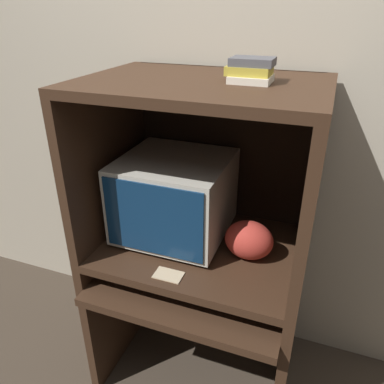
% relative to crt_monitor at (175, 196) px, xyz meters
% --- Properties ---
extents(wall_back, '(6.00, 0.06, 2.60)m').
position_rel_crt_monitor_xyz_m(wall_back, '(0.14, 0.34, 0.34)').
color(wall_back, '#B2A893').
rests_on(wall_back, ground_plane).
extents(desk_base, '(0.90, 0.71, 0.65)m').
position_rel_crt_monitor_xyz_m(desk_base, '(0.14, -0.09, -0.55)').
color(desk_base, '#382316').
rests_on(desk_base, ground_plane).
extents(desk_monitor_shelf, '(0.90, 0.65, 0.12)m').
position_rel_crt_monitor_xyz_m(desk_monitor_shelf, '(0.14, -0.04, -0.22)').
color(desk_monitor_shelf, '#382316').
rests_on(desk_monitor_shelf, desk_base).
extents(hutch_upper, '(0.90, 0.65, 0.71)m').
position_rel_crt_monitor_xyz_m(hutch_upper, '(0.14, -0.01, 0.27)').
color(hutch_upper, '#382316').
rests_on(hutch_upper, desk_monitor_shelf).
extents(crt_monitor, '(0.46, 0.46, 0.37)m').
position_rel_crt_monitor_xyz_m(crt_monitor, '(0.00, 0.00, 0.00)').
color(crt_monitor, beige).
rests_on(crt_monitor, desk_monitor_shelf).
extents(keyboard, '(0.44, 0.15, 0.03)m').
position_rel_crt_monitor_xyz_m(keyboard, '(-0.03, -0.17, -0.30)').
color(keyboard, beige).
rests_on(keyboard, desk_base).
extents(mouse, '(0.07, 0.05, 0.03)m').
position_rel_crt_monitor_xyz_m(mouse, '(0.24, -0.19, -0.30)').
color(mouse, '#B7B7B7').
rests_on(mouse, desk_base).
extents(snack_bag, '(0.20, 0.15, 0.16)m').
position_rel_crt_monitor_xyz_m(snack_bag, '(0.36, -0.06, -0.11)').
color(snack_bag, '#BC382D').
rests_on(snack_bag, desk_monitor_shelf).
extents(book_stack, '(0.16, 0.13, 0.08)m').
position_rel_crt_monitor_xyz_m(book_stack, '(0.31, -0.03, 0.56)').
color(book_stack, beige).
rests_on(book_stack, hutch_upper).
extents(paper_card, '(0.11, 0.07, 0.00)m').
position_rel_crt_monitor_xyz_m(paper_card, '(0.09, -0.29, -0.19)').
color(paper_card, '#CCB28C').
rests_on(paper_card, desk_monitor_shelf).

